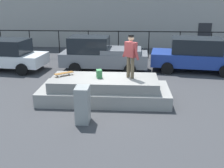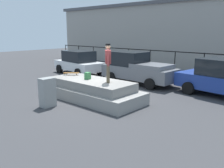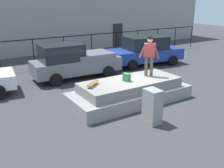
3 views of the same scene
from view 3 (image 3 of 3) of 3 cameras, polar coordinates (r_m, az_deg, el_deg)
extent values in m
plane|color=#38383A|center=(11.15, 4.73, -3.42)|extent=(60.00, 60.00, 0.00)
cube|color=gray|center=(10.86, 3.97, -2.49)|extent=(5.12, 2.10, 0.53)
cube|color=gray|center=(10.71, 4.02, -0.16)|extent=(4.19, 1.72, 0.40)
cylinder|color=brown|center=(11.19, 8.66, 3.79)|extent=(0.14, 0.14, 0.84)
cylinder|color=brown|center=(11.21, 7.54, 3.87)|extent=(0.14, 0.14, 0.84)
cube|color=maroon|center=(11.04, 8.27, 7.37)|extent=(0.50, 0.50, 0.57)
cylinder|color=maroon|center=(11.03, 9.73, 7.00)|extent=(0.28, 0.28, 0.61)
cylinder|color=maroon|center=(11.08, 6.78, 7.18)|extent=(0.28, 0.28, 0.61)
sphere|color=tan|center=(10.97, 8.37, 9.54)|extent=(0.22, 0.22, 0.22)
cylinder|color=black|center=(10.96, 8.39, 10.06)|extent=(0.30, 0.30, 0.05)
cube|color=brown|center=(9.92, -4.24, 0.17)|extent=(0.74, 0.65, 0.02)
cylinder|color=silver|center=(10.13, -3.15, 0.11)|extent=(0.06, 0.06, 0.06)
cylinder|color=silver|center=(10.20, -4.19, 0.23)|extent=(0.06, 0.06, 0.06)
cylinder|color=silver|center=(9.68, -4.28, -0.78)|extent=(0.06, 0.06, 0.06)
cylinder|color=silver|center=(9.76, -5.36, -0.65)|extent=(0.06, 0.06, 0.06)
cube|color=#33723F|center=(10.48, 3.24, 1.50)|extent=(0.27, 0.32, 0.32)
cube|color=slate|center=(14.14, -7.76, 4.11)|extent=(4.78, 1.89, 0.72)
cube|color=black|center=(13.69, -11.12, 6.83)|extent=(2.18, 1.65, 0.85)
cube|color=slate|center=(14.41, -4.36, 6.45)|extent=(2.18, 1.70, 0.24)
cylinder|color=black|center=(14.58, -14.35, 2.66)|extent=(0.65, 0.24, 0.64)
cylinder|color=black|center=(12.97, -12.17, 0.88)|extent=(0.65, 0.24, 0.64)
cylinder|color=black|center=(15.58, -3.98, 4.19)|extent=(0.65, 0.24, 0.64)
cylinder|color=black|center=(14.08, -0.82, 2.70)|extent=(0.65, 0.24, 0.64)
cube|color=navy|center=(17.01, 7.30, 6.52)|extent=(4.94, 2.57, 0.71)
cube|color=black|center=(16.88, 7.41, 9.02)|extent=(2.80, 2.05, 0.80)
cylinder|color=black|center=(17.25, 1.35, 5.62)|extent=(0.66, 0.30, 0.64)
cylinder|color=black|center=(15.53, 4.56, 4.13)|extent=(0.66, 0.30, 0.64)
cylinder|color=black|center=(18.69, 9.50, 6.37)|extent=(0.66, 0.30, 0.64)
cylinder|color=black|center=(17.11, 13.20, 5.04)|extent=(0.66, 0.30, 0.64)
cube|color=gray|center=(8.98, 8.86, -4.91)|extent=(0.44, 0.60, 1.22)
cylinder|color=black|center=(16.68, -16.85, 6.45)|extent=(0.06, 0.06, 1.81)
cylinder|color=black|center=(17.30, -10.45, 7.34)|extent=(0.06, 0.06, 1.81)
cylinder|color=black|center=(18.12, -4.54, 8.08)|extent=(0.06, 0.06, 1.81)
cylinder|color=black|center=(19.12, 0.83, 8.67)|extent=(0.06, 0.06, 1.81)
cylinder|color=black|center=(20.26, 5.64, 9.14)|extent=(0.06, 0.06, 1.81)
cylinder|color=black|center=(21.53, 9.91, 9.50)|extent=(0.06, 0.06, 1.81)
cylinder|color=black|center=(22.91, 13.71, 9.78)|extent=(0.06, 0.06, 1.81)
cylinder|color=black|center=(24.37, 17.06, 9.99)|extent=(0.06, 0.06, 1.81)
cube|color=black|center=(17.16, -10.62, 10.17)|extent=(24.00, 0.04, 0.06)
cube|color=gray|center=(23.43, -17.16, 14.14)|extent=(32.54, 6.35, 5.42)
cube|color=#262628|center=(23.40, 1.25, 10.70)|extent=(1.00, 0.06, 2.00)
camera|label=1|loc=(7.21, 72.68, 4.67)|focal=42.62mm
camera|label=2|loc=(14.19, 55.73, 6.38)|focal=39.09mm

